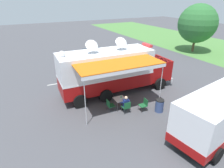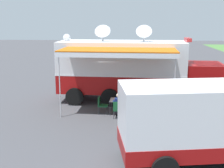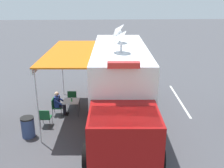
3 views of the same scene
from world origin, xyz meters
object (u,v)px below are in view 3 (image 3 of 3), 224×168
at_px(trash_bin, 28,127).
at_px(folding_chair_spare_by_truck, 45,117).
at_px(command_truck, 120,83).
at_px(folding_table, 71,102).
at_px(seated_responder, 59,103).
at_px(folding_chair_beside_table, 72,98).
at_px(water_bottle, 72,100).
at_px(folding_chair_at_table, 56,105).

bearing_deg(trash_bin, folding_chair_spare_by_truck, -123.77).
height_order(command_truck, trash_bin, command_truck).
bearing_deg(folding_table, trash_bin, 52.60).
xyz_separation_m(command_truck, seated_responder, (3.00, -0.78, -1.30)).
bearing_deg(folding_chair_beside_table, folding_chair_spare_by_truck, 64.82).
height_order(water_bottle, trash_bin, water_bottle).
bearing_deg(water_bottle, command_truck, 162.74).
distance_m(folding_table, water_bottle, 0.20).
distance_m(folding_table, folding_chair_at_table, 0.82).
xyz_separation_m(folding_table, folding_chair_at_table, (0.80, 0.05, -0.16)).
distance_m(folding_chair_spare_by_truck, seated_responder, 1.33).
bearing_deg(seated_responder, trash_bin, 63.64).
xyz_separation_m(folding_chair_beside_table, seated_responder, (0.55, 0.91, 0.14)).
bearing_deg(trash_bin, folding_table, -127.40).
bearing_deg(folding_table, folding_chair_at_table, 3.74).
xyz_separation_m(command_truck, water_bottle, (2.36, -0.73, -1.11)).
height_order(folding_chair_beside_table, folding_chair_spare_by_truck, same).
bearing_deg(trash_bin, command_truck, -161.94).
xyz_separation_m(folding_table, trash_bin, (1.65, 2.16, -0.22)).
height_order(water_bottle, folding_chair_spare_by_truck, water_bottle).
bearing_deg(trash_bin, folding_chair_at_table, -112.00).
distance_m(command_truck, folding_chair_beside_table, 3.31).
height_order(command_truck, folding_chair_beside_table, command_truck).
xyz_separation_m(command_truck, folding_chair_at_table, (3.19, -0.79, -1.43)).
height_order(water_bottle, seated_responder, seated_responder).
bearing_deg(folding_chair_beside_table, trash_bin, 62.22).
height_order(folding_chair_at_table, folding_chair_spare_by_truck, same).
distance_m(command_truck, seated_responder, 3.36).
relative_size(water_bottle, folding_chair_spare_by_truck, 0.26).
relative_size(command_truck, folding_chair_spare_by_truck, 11.03).
bearing_deg(folding_chair_spare_by_truck, folding_chair_at_table, -102.47).
distance_m(command_truck, folding_table, 2.84).
distance_m(folding_chair_beside_table, trash_bin, 3.40).
bearing_deg(water_bottle, folding_chair_spare_by_truck, 46.93).
bearing_deg(command_truck, folding_table, -19.38).
distance_m(folding_chair_at_table, trash_bin, 2.27).
relative_size(folding_chair_at_table, seated_responder, 0.70).
xyz_separation_m(folding_table, water_bottle, (-0.04, 0.11, 0.16)).
bearing_deg(command_truck, seated_responder, -14.57).
height_order(folding_table, folding_chair_spare_by_truck, folding_chair_spare_by_truck).
bearing_deg(folding_chair_beside_table, folding_chair_at_table, 50.85).
bearing_deg(command_truck, trash_bin, 18.06).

